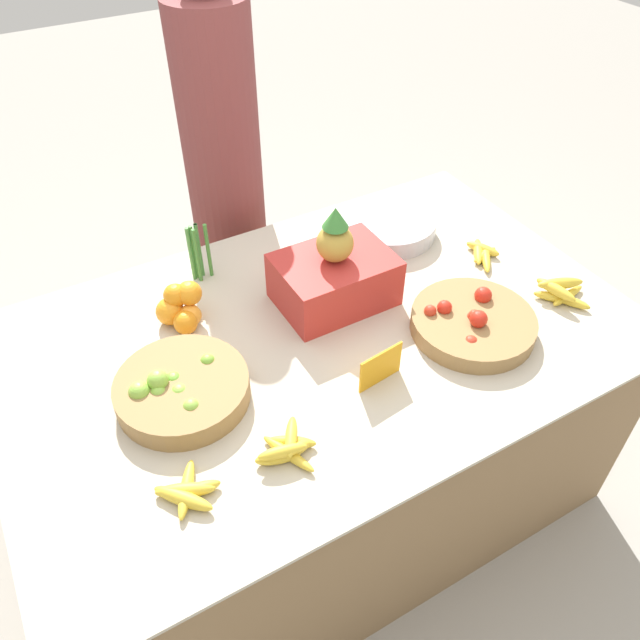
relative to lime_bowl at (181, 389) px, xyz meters
The scene contains 14 objects.
ground_plane 0.94m from the lime_bowl, ahead, with size 12.00×12.00×0.00m, color #A39E93.
market_table 0.62m from the lime_bowl, ahead, with size 1.83×1.16×0.80m.
lime_bowl is the anchor object (origin of this frame).
tomato_basket 0.85m from the lime_bowl, 11.71° to the right, with size 0.36×0.36×0.10m.
orange_pile 0.30m from the lime_bowl, 68.96° to the left, with size 0.14×0.14×0.13m.
metal_bowl 0.97m from the lime_bowl, 21.89° to the left, with size 0.33×0.33×0.06m.
price_sign 0.53m from the lime_bowl, 23.30° to the right, with size 0.14×0.02×0.11m.
produce_crate 0.57m from the lime_bowl, 14.79° to the left, with size 0.34×0.25×0.33m.
veg_bundle 0.52m from the lime_bowl, 62.53° to the left, with size 0.07×0.04×0.20m.
banana_bunch_back_center 1.10m from the lime_bowl, ahead, with size 0.13×0.18×0.03m.
banana_bunch_front_left 0.30m from the lime_bowl, 108.16° to the right, with size 0.15×0.17×0.03m.
banana_bunch_front_center 0.34m from the lime_bowl, 62.47° to the right, with size 0.17×0.16×0.05m.
banana_bunch_middle_left 1.18m from the lime_bowl, ahead, with size 0.17×0.17×0.06m.
vendor_person 0.99m from the lime_bowl, 59.72° to the left, with size 0.28×0.28×1.67m.
Camera 1 is at (-0.66, -1.15, 2.06)m, focal length 35.00 mm.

